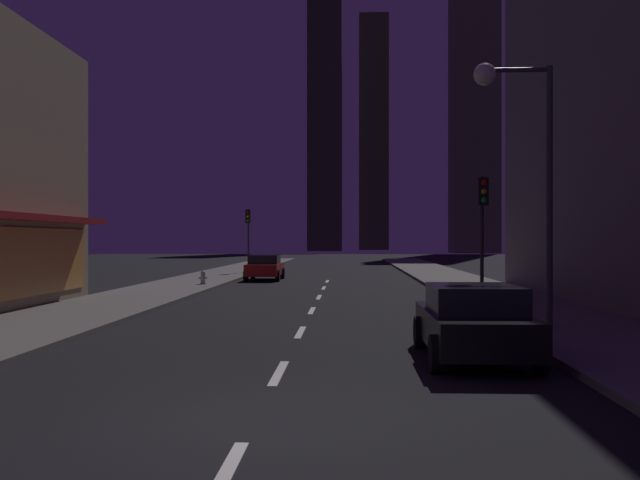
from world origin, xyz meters
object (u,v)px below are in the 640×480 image
fire_hydrant_far_left (203,278)px  car_parked_far (265,267)px  traffic_light_near_right (483,212)px  traffic_light_far_left (248,226)px  street_lamp_right (516,129)px  car_parked_near (473,322)px

fire_hydrant_far_left → car_parked_far: bearing=68.5°
traffic_light_near_right → traffic_light_far_left: size_ratio=1.00×
traffic_light_far_left → street_lamp_right: street_lamp_right is taller
fire_hydrant_far_left → street_lamp_right: 19.95m
car_parked_far → street_lamp_right: (8.98, -21.63, 4.33)m
car_parked_near → traffic_light_near_right: (1.90, 8.96, 2.45)m
car_parked_near → traffic_light_far_left: size_ratio=1.01×
car_parked_near → car_parked_far: same height
street_lamp_right → car_parked_near: bearing=-113.8°
car_parked_near → traffic_light_near_right: size_ratio=1.01×
car_parked_near → street_lamp_right: 6.17m
car_parked_far → traffic_light_near_right: size_ratio=1.01×
traffic_light_near_right → traffic_light_far_left: (-11.00, 23.07, 0.00)m
car_parked_near → car_parked_far: size_ratio=1.00×
traffic_light_near_right → car_parked_far: bearing=118.6°
car_parked_near → traffic_light_far_left: bearing=105.9°
car_parked_near → car_parked_far: 26.65m
car_parked_far → fire_hydrant_far_left: 6.28m
fire_hydrant_far_left → traffic_light_near_right: 15.99m
car_parked_near → fire_hydrant_far_left: (-9.50, 19.82, -0.29)m
car_parked_near → traffic_light_far_left: traffic_light_far_left is taller
car_parked_far → traffic_light_near_right: (9.10, -16.70, 2.45)m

